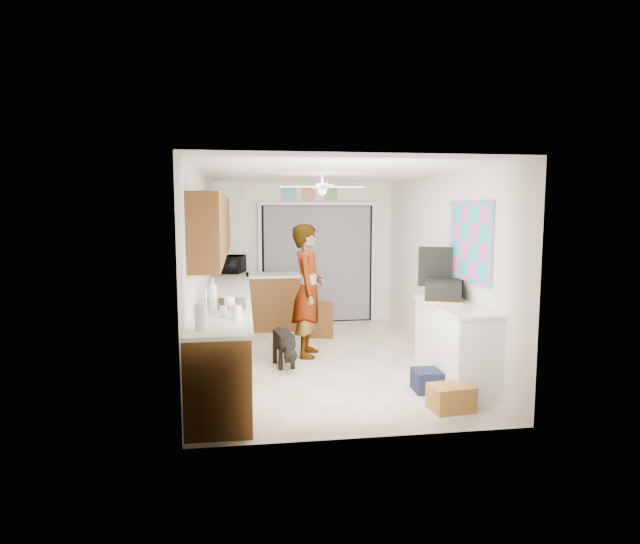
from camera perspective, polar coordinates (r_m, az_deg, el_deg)
name	(u,v)px	position (r m, az deg, el deg)	size (l,w,h in m)	color
floor	(324,360)	(7.32, 0.45, -9.35)	(5.00, 5.00, 0.00)	beige
ceiling	(324,172)	(7.05, 0.47, 10.58)	(5.00, 5.00, 0.00)	white
wall_back	(303,253)	(9.54, -1.80, 2.07)	(3.20, 3.20, 0.00)	silver
wall_front	(368,300)	(4.64, 5.12, -2.95)	(3.20, 3.20, 0.00)	silver
wall_left	(201,270)	(7.02, -12.57, 0.21)	(5.00, 5.00, 0.00)	silver
wall_right	(440,266)	(7.48, 12.66, 0.61)	(5.00, 5.00, 0.00)	silver
left_base_cabinets	(226,330)	(7.13, -9.98, -6.15)	(0.60, 4.80, 0.90)	brown
left_countertop	(226,295)	(7.04, -9.98, -2.41)	(0.62, 4.80, 0.04)	white
upper_cabinets	(214,226)	(7.17, -11.28, 4.79)	(0.32, 4.00, 0.80)	brown
sink_basin	(223,306)	(6.05, -10.27, -3.59)	(0.50, 0.76, 0.06)	silver
faucet	(206,298)	(6.05, -12.09, -2.73)	(0.03, 0.03, 0.22)	silver
peninsula_base	(277,302)	(9.11, -4.56, -3.25)	(1.00, 0.60, 0.90)	brown
peninsula_top	(277,275)	(9.04, -4.59, -0.32)	(1.04, 0.64, 0.04)	white
back_opening_recess	(317,264)	(9.56, -0.29, 0.88)	(2.00, 0.06, 2.10)	black
curtain_panel	(318,264)	(9.52, -0.25, 0.85)	(1.90, 0.03, 2.05)	gray
door_trim_left	(260,265)	(9.45, -6.40, 0.76)	(0.06, 0.04, 2.10)	white
door_trim_right	(373,263)	(9.73, 5.70, 0.94)	(0.06, 0.04, 2.10)	white
door_trim_head	(318,204)	(9.48, -0.26, 7.30)	(2.10, 0.04, 0.06)	white
header_frame_1	(289,193)	(9.46, -3.32, 8.38)	(0.22, 0.02, 0.22)	#49B1C2
header_frame_2	(309,193)	(9.50, -1.20, 8.39)	(0.22, 0.02, 0.22)	#D67150
header_frame_3	(331,193)	(9.55, 1.21, 8.38)	(0.22, 0.02, 0.22)	#68A55E
header_frame_4	(353,194)	(9.63, 3.59, 8.35)	(0.22, 0.02, 0.22)	silver
route66_sign	(249,193)	(9.43, -7.61, 8.34)	(0.22, 0.02, 0.26)	silver
right_counter_base	(455,346)	(6.43, 14.20, -7.67)	(0.50, 1.40, 0.90)	white
right_counter_top	(455,306)	(6.33, 14.24, -3.56)	(0.54, 1.44, 0.04)	white
abstract_painting	(470,241)	(6.52, 15.71, 3.16)	(0.03, 1.15, 0.95)	#DA50B3
ceiling_fan	(322,187)	(7.24, 0.23, 9.05)	(1.14, 1.14, 0.24)	white
microwave	(232,264)	(9.25, -9.33, 0.82)	(0.53, 0.36, 0.29)	black
soap_bottle	(213,290)	(6.35, -11.38, -1.92)	(0.11, 0.11, 0.29)	silver
cup	(229,301)	(6.16, -9.64, -3.08)	(0.12, 0.12, 0.10)	white
jar_a	(237,312)	(5.38, -8.84, -4.27)	(0.10, 0.10, 0.14)	silver
jar_b	(223,311)	(5.52, -10.27, -4.15)	(0.08, 0.08, 0.11)	silver
paper_towel_roll	(201,317)	(4.95, -12.56, -4.70)	(0.11, 0.11, 0.24)	white
suitcase	(443,290)	(6.61, 13.02, -1.88)	(0.42, 0.55, 0.24)	black
suitcase_rim	(443,299)	(6.62, 12.99, -2.82)	(0.44, 0.58, 0.02)	yellow
suitcase_lid	(435,267)	(6.84, 12.20, 0.55)	(0.42, 0.03, 0.50)	black
cardboard_box	(451,398)	(5.71, 13.81, -12.89)	(0.42, 0.31, 0.26)	#AF8037
navy_crate	(431,380)	(6.23, 11.77, -11.26)	(0.39, 0.33, 0.24)	#141A33
cabinet_door_panel	(320,320)	(8.35, -0.03, -5.14)	(0.41, 0.03, 0.62)	brown
man	(308,291)	(7.34, -1.28, -2.00)	(0.66, 0.44, 1.83)	white
dog	(284,347)	(6.99, -3.90, -8.00)	(0.27, 0.64, 0.50)	black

